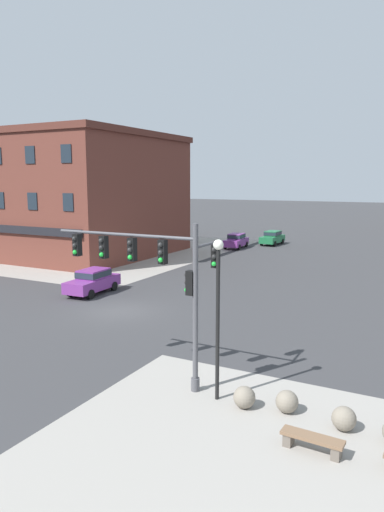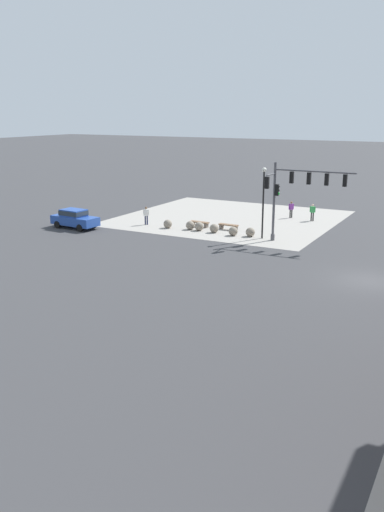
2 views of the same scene
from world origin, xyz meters
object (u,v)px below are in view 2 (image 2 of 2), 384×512
at_px(bollard_sphere_curb_c, 214,228).
at_px(street_lamp_corner_near, 263,195).
at_px(bollard_sphere_curb_d, 199,226).
at_px(pedestrian_walking_east, 291,209).
at_px(car_cross_eastbound, 75,218).
at_px(bollard_sphere_curb_f, 168,224).
at_px(pedestrian_near_bench, 146,214).
at_px(traffic_signal_main, 293,189).
at_px(bollard_sphere_curb_a, 250,232).
at_px(bollard_sphere_curb_b, 233,231).
at_px(pedestrian_at_curb, 313,211).
at_px(bench_near_signal, 228,226).
at_px(bench_mid_block, 199,223).
at_px(bollard_sphere_curb_e, 190,225).

distance_m(bollard_sphere_curb_c, street_lamp_corner_near, 5.45).
bearing_deg(bollard_sphere_curb_c, bollard_sphere_curb_d, -4.49).
relative_size(pedestrian_walking_east, car_cross_eastbound, 0.36).
relative_size(bollard_sphere_curb_f, pedestrian_walking_east, 0.47).
height_order(bollard_sphere_curb_f, pedestrian_near_bench, pedestrian_near_bench).
relative_size(bollard_sphere_curb_c, pedestrian_near_bench, 0.46).
height_order(traffic_signal_main, bollard_sphere_curb_a, traffic_signal_main).
bearing_deg(bollard_sphere_curb_b, pedestrian_at_curb, -113.05).
relative_size(traffic_signal_main, bollard_sphere_curb_b, 8.41).
xyz_separation_m(street_lamp_corner_near, car_cross_eastbound, (16.16, 4.12, -2.67)).
bearing_deg(bench_near_signal, car_cross_eastbound, 25.42).
height_order(traffic_signal_main, street_lamp_corner_near, traffic_signal_main).
xyz_separation_m(pedestrian_near_bench, pedestrian_walking_east, (-10.59, -9.51, -0.04)).
height_order(bollard_sphere_curb_f, bench_mid_block, bollard_sphere_curb_f).
bearing_deg(pedestrian_walking_east, bollard_sphere_curb_d, 61.56).
bearing_deg(pedestrian_at_curb, bench_near_signal, 54.32).
bearing_deg(traffic_signal_main, street_lamp_corner_near, -8.85).
relative_size(pedestrian_walking_east, street_lamp_corner_near, 0.28).
distance_m(traffic_signal_main, street_lamp_corner_near, 2.72).
relative_size(bollard_sphere_curb_a, bollard_sphere_curb_f, 1.00).
distance_m(bollard_sphere_curb_b, bench_mid_block, 4.54).
height_order(bench_near_signal, pedestrian_near_bench, pedestrian_near_bench).
distance_m(traffic_signal_main, bollard_sphere_curb_d, 9.38).
xyz_separation_m(bollard_sphere_curb_c, bollard_sphere_curb_e, (2.40, -0.12, 0.00)).
height_order(bollard_sphere_curb_c, street_lamp_corner_near, street_lamp_corner_near).
relative_size(bollard_sphere_curb_c, bollard_sphere_curb_f, 1.00).
distance_m(pedestrian_at_curb, street_lamp_corner_near, 9.64).
bearing_deg(pedestrian_near_bench, pedestrian_walking_east, -138.06).
xyz_separation_m(bollard_sphere_curb_b, bollard_sphere_curb_c, (1.92, -0.30, 0.00)).
height_order(bollard_sphere_curb_d, car_cross_eastbound, car_cross_eastbound).
distance_m(bollard_sphere_curb_b, bollard_sphere_curb_e, 4.34).
distance_m(bollard_sphere_curb_d, bench_near_signal, 2.60).
height_order(bollard_sphere_curb_e, street_lamp_corner_near, street_lamp_corner_near).
height_order(bollard_sphere_curb_f, street_lamp_corner_near, street_lamp_corner_near).
xyz_separation_m(traffic_signal_main, bollard_sphere_curb_e, (9.41, -0.61, -3.89)).
distance_m(bollard_sphere_curb_d, bollard_sphere_curb_e, 0.89).
bearing_deg(traffic_signal_main, bollard_sphere_curb_a, -8.59).
relative_size(bench_near_signal, car_cross_eastbound, 0.40).
height_order(bollard_sphere_curb_a, street_lamp_corner_near, street_lamp_corner_near).
distance_m(traffic_signal_main, pedestrian_near_bench, 14.37).
height_order(bench_mid_block, pedestrian_walking_east, pedestrian_walking_east).
bearing_deg(street_lamp_corner_near, car_cross_eastbound, 14.30).
distance_m(traffic_signal_main, bench_mid_block, 10.25).
height_order(bollard_sphere_curb_e, pedestrian_near_bench, pedestrian_near_bench).
height_order(bollard_sphere_curb_d, bollard_sphere_curb_e, same).
bearing_deg(bollard_sphere_curb_d, bollard_sphere_curb_f, 7.33).
bearing_deg(bollard_sphere_curb_a, pedestrian_at_curb, -106.10).
bearing_deg(bollard_sphere_curb_e, bollard_sphere_curb_c, 177.05).
bearing_deg(traffic_signal_main, bollard_sphere_curb_b, -2.11).
relative_size(bollard_sphere_curb_e, pedestrian_at_curb, 0.47).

